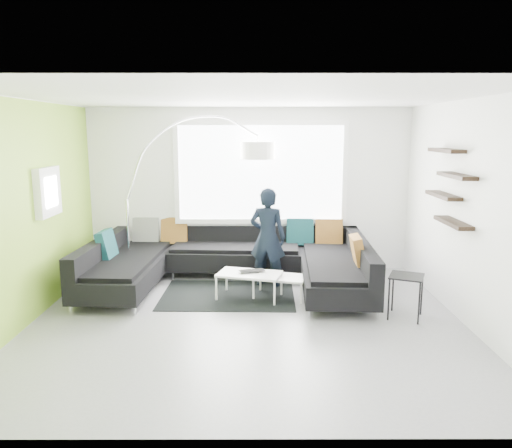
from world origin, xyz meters
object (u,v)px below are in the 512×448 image
at_px(coffee_table, 265,285).
at_px(person, 268,237).
at_px(sectional_sofa, 230,264).
at_px(arc_lamp, 127,200).
at_px(side_table, 406,297).
at_px(laptop, 253,272).

xyz_separation_m(coffee_table, person, (0.06, 0.58, 0.59)).
xyz_separation_m(sectional_sofa, person, (0.57, 0.16, 0.38)).
bearing_deg(person, sectional_sofa, 30.83).
height_order(arc_lamp, person, arc_lamp).
relative_size(arc_lamp, side_table, 4.67).
relative_size(sectional_sofa, side_table, 7.57).
relative_size(coffee_table, person, 0.75).
height_order(sectional_sofa, person, person).
bearing_deg(side_table, person, 142.08).
height_order(arc_lamp, laptop, arc_lamp).
distance_m(sectional_sofa, side_table, 2.64).
distance_m(sectional_sofa, person, 0.71).
bearing_deg(arc_lamp, laptop, -36.06).
bearing_deg(arc_lamp, coffee_table, -33.90).
distance_m(sectional_sofa, coffee_table, 0.70).
relative_size(side_table, laptop, 1.34).
xyz_separation_m(coffee_table, arc_lamp, (-2.17, 0.82, 1.14)).
bearing_deg(arc_lamp, sectional_sofa, -26.63).
xyz_separation_m(coffee_table, laptop, (-0.17, -0.02, 0.20)).
bearing_deg(side_table, laptop, 158.91).
height_order(coffee_table, side_table, side_table).
relative_size(sectional_sofa, coffee_table, 3.72).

